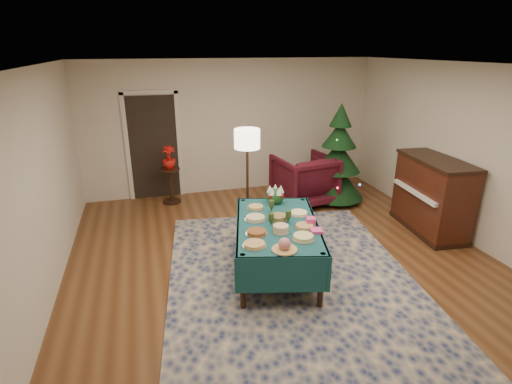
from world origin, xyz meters
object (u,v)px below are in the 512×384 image
object	(u,v)px
buffet_table	(277,233)
side_table	(171,186)
potted_plant	(169,162)
piano	(432,196)
gift_box	(311,221)
armchair	(304,177)
floor_lamp	(247,145)
christmas_tree	(338,159)

from	to	relation	value
buffet_table	side_table	xyz separation A→B (m)	(-1.17, 3.00, -0.24)
potted_plant	piano	size ratio (longest dim) A/B	0.30
gift_box	armchair	bearing A→B (deg)	69.28
armchair	side_table	world-z (taller)	armchair
floor_lamp	buffet_table	bearing A→B (deg)	-89.27
floor_lamp	christmas_tree	world-z (taller)	christmas_tree
armchair	potted_plant	xyz separation A→B (m)	(-2.49, 0.73, 0.30)
gift_box	armchair	distance (m)	2.62
armchair	piano	size ratio (longest dim) A/B	0.71
side_table	potted_plant	world-z (taller)	potted_plant
christmas_tree	piano	distance (m)	1.89
buffet_table	gift_box	bearing A→B (deg)	-22.41
floor_lamp	piano	world-z (taller)	floor_lamp
floor_lamp	side_table	world-z (taller)	floor_lamp
floor_lamp	piano	distance (m)	3.14
armchair	christmas_tree	size ratio (longest dim) A/B	0.55
side_table	christmas_tree	distance (m)	3.30
buffet_table	christmas_tree	distance (m)	2.97
potted_plant	christmas_tree	world-z (taller)	christmas_tree
armchair	floor_lamp	xyz separation A→B (m)	(-1.35, -0.81, 0.91)
side_table	gift_box	bearing A→B (deg)	-63.65
armchair	piano	xyz separation A→B (m)	(1.54, -1.73, 0.08)
side_table	floor_lamp	bearing A→B (deg)	-53.31
armchair	potted_plant	distance (m)	2.61
side_table	potted_plant	xyz separation A→B (m)	(-0.00, 0.00, 0.48)
potted_plant	christmas_tree	xyz separation A→B (m)	(3.15, -0.81, 0.05)
armchair	christmas_tree	bearing A→B (deg)	164.79
gift_box	christmas_tree	distance (m)	2.84
buffet_table	side_table	world-z (taller)	buffet_table
gift_box	potted_plant	bearing A→B (deg)	116.35
side_table	piano	distance (m)	4.73
buffet_table	potted_plant	distance (m)	3.23
buffet_table	potted_plant	size ratio (longest dim) A/B	4.67
buffet_table	christmas_tree	xyz separation A→B (m)	(1.99, 2.19, 0.29)
side_table	armchair	bearing A→B (deg)	-16.39
side_table	christmas_tree	bearing A→B (deg)	-14.46
buffet_table	christmas_tree	size ratio (longest dim) A/B	1.07
piano	gift_box	bearing A→B (deg)	-163.89
armchair	side_table	size ratio (longest dim) A/B	1.51
floor_lamp	christmas_tree	xyz separation A→B (m)	(2.00, 0.73, -0.57)
buffet_table	armchair	xyz separation A→B (m)	(1.33, 2.27, -0.05)
potted_plant	armchair	bearing A→B (deg)	-16.39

